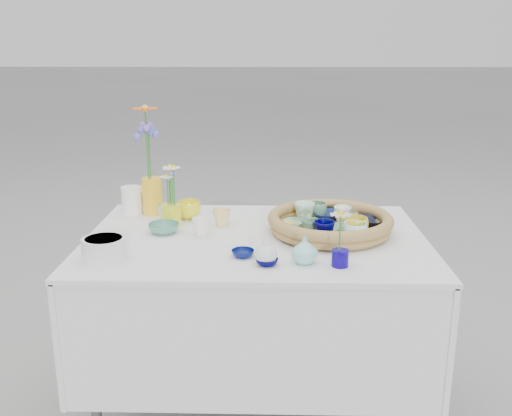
{
  "coord_description": "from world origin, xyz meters",
  "views": [
    {
      "loc": [
        0.05,
        -2.01,
        1.45
      ],
      "look_at": [
        0.0,
        0.02,
        0.87
      ],
      "focal_mm": 40.0,
      "sensor_mm": 36.0,
      "label": 1
    }
  ],
  "objects_px": {
    "wicker_tray": "(330,223)",
    "tall_vase_yellow": "(152,196)",
    "display_table": "(256,413)",
    "bud_vase_seafoam": "(305,250)"
  },
  "relations": [
    {
      "from": "wicker_tray",
      "to": "tall_vase_yellow",
      "type": "relative_size",
      "value": 3.04
    },
    {
      "from": "wicker_tray",
      "to": "bud_vase_seafoam",
      "type": "relative_size",
      "value": 5.2
    },
    {
      "from": "display_table",
      "to": "bud_vase_seafoam",
      "type": "relative_size",
      "value": 13.82
    },
    {
      "from": "bud_vase_seafoam",
      "to": "tall_vase_yellow",
      "type": "height_order",
      "value": "tall_vase_yellow"
    },
    {
      "from": "wicker_tray",
      "to": "bud_vase_seafoam",
      "type": "height_order",
      "value": "bud_vase_seafoam"
    },
    {
      "from": "display_table",
      "to": "wicker_tray",
      "type": "distance_m",
      "value": 0.85
    },
    {
      "from": "wicker_tray",
      "to": "tall_vase_yellow",
      "type": "bearing_deg",
      "value": 161.8
    },
    {
      "from": "display_table",
      "to": "bud_vase_seafoam",
      "type": "distance_m",
      "value": 0.87
    },
    {
      "from": "bud_vase_seafoam",
      "to": "wicker_tray",
      "type": "bearing_deg",
      "value": 69.93
    },
    {
      "from": "wicker_tray",
      "to": "tall_vase_yellow",
      "type": "distance_m",
      "value": 0.76
    }
  ]
}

